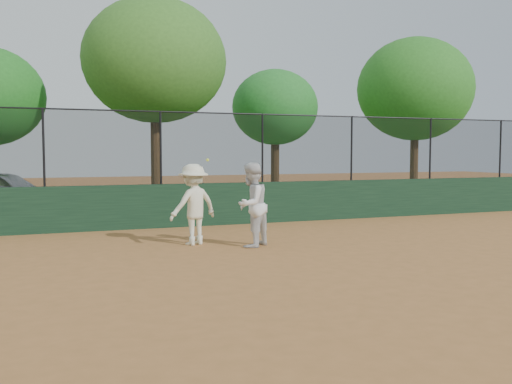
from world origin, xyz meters
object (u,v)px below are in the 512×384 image
object	(u,v)px
player_main	(193,204)
tree_2	(155,61)
parked_car	(1,194)
player_second	(251,205)
tree_3	(275,108)
tree_4	(415,89)

from	to	relation	value
player_main	tree_2	size ratio (longest dim) A/B	0.26
parked_car	tree_2	bearing A→B (deg)	-70.26
parked_car	player_second	xyz separation A→B (m)	(5.38, -8.17, 0.16)
player_second	player_main	distance (m)	1.33
player_main	tree_3	xyz separation A→B (m)	(6.34, 10.03, 3.05)
player_second	tree_3	bearing A→B (deg)	-155.38
player_main	tree_4	bearing A→B (deg)	33.79
player_main	tree_2	bearing A→B (deg)	84.58
parked_car	tree_4	distance (m)	16.79
parked_car	player_second	world-z (taller)	player_second
tree_4	tree_3	bearing A→B (deg)	160.78
player_main	tree_4	xyz separation A→B (m)	(12.02, 8.04, 3.85)
player_second	tree_2	xyz separation A→B (m)	(-0.38, 8.31, 4.31)
tree_3	tree_4	size ratio (longest dim) A/B	0.80
parked_car	tree_3	xyz separation A→B (m)	(10.61, 2.61, 3.20)
parked_car	tree_3	bearing A→B (deg)	-58.12
tree_2	tree_3	bearing A→B (deg)	23.66
player_second	tree_4	distance (m)	14.53
tree_2	tree_4	world-z (taller)	tree_2
player_second	tree_4	xyz separation A→B (m)	(10.92, 8.79, 3.83)
tree_3	player_second	bearing A→B (deg)	-115.92
player_main	tree_4	distance (m)	14.97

